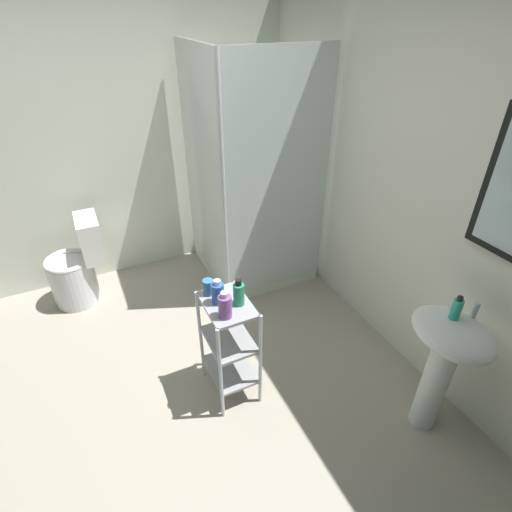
{
  "coord_description": "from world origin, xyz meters",
  "views": [
    {
      "loc": [
        1.65,
        -0.08,
        2.22
      ],
      "look_at": [
        -0.32,
        0.86,
        0.81
      ],
      "focal_mm": 27.64,
      "sensor_mm": 36.0,
      "label": 1
    }
  ],
  "objects_px": {
    "toilet": "(78,269)",
    "conditioner_bottle_purple": "(225,306)",
    "hand_soap_bottle": "(456,309)",
    "pedestal_sink": "(445,355)",
    "body_wash_bottle_green": "(239,294)",
    "storage_cart": "(229,341)",
    "rinse_cup": "(208,287)",
    "shampoo_bottle_blue": "(218,293)",
    "shower_stall": "(248,231)"
  },
  "relations": [
    {
      "from": "conditioner_bottle_purple",
      "to": "body_wash_bottle_green",
      "type": "xyz_separation_m",
      "value": [
        -0.07,
        0.11,
        0.0
      ]
    },
    {
      "from": "toilet",
      "to": "shampoo_bottle_blue",
      "type": "distance_m",
      "value": 1.69
    },
    {
      "from": "hand_soap_bottle",
      "to": "toilet",
      "type": "bearing_deg",
      "value": -140.19
    },
    {
      "from": "shampoo_bottle_blue",
      "to": "storage_cart",
      "type": "bearing_deg",
      "value": 53.47
    },
    {
      "from": "toilet",
      "to": "body_wash_bottle_green",
      "type": "relative_size",
      "value": 4.4
    },
    {
      "from": "hand_soap_bottle",
      "to": "body_wash_bottle_green",
      "type": "relative_size",
      "value": 0.83
    },
    {
      "from": "pedestal_sink",
      "to": "shampoo_bottle_blue",
      "type": "relative_size",
      "value": 5.08
    },
    {
      "from": "shower_stall",
      "to": "storage_cart",
      "type": "relative_size",
      "value": 2.7
    },
    {
      "from": "shower_stall",
      "to": "hand_soap_bottle",
      "type": "bearing_deg",
      "value": 10.11
    },
    {
      "from": "shower_stall",
      "to": "pedestal_sink",
      "type": "distance_m",
      "value": 1.96
    },
    {
      "from": "storage_cart",
      "to": "body_wash_bottle_green",
      "type": "distance_m",
      "value": 0.38
    },
    {
      "from": "hand_soap_bottle",
      "to": "conditioner_bottle_purple",
      "type": "height_order",
      "value": "hand_soap_bottle"
    },
    {
      "from": "body_wash_bottle_green",
      "to": "rinse_cup",
      "type": "distance_m",
      "value": 0.21
    },
    {
      "from": "shower_stall",
      "to": "conditioner_bottle_purple",
      "type": "height_order",
      "value": "shower_stall"
    },
    {
      "from": "toilet",
      "to": "conditioner_bottle_purple",
      "type": "relative_size",
      "value": 4.51
    },
    {
      "from": "shampoo_bottle_blue",
      "to": "rinse_cup",
      "type": "relative_size",
      "value": 1.59
    },
    {
      "from": "conditioner_bottle_purple",
      "to": "body_wash_bottle_green",
      "type": "distance_m",
      "value": 0.13
    },
    {
      "from": "pedestal_sink",
      "to": "conditioner_bottle_purple",
      "type": "xyz_separation_m",
      "value": [
        -0.65,
        -1.03,
        0.23
      ]
    },
    {
      "from": "toilet",
      "to": "conditioner_bottle_purple",
      "type": "distance_m",
      "value": 1.8
    },
    {
      "from": "storage_cart",
      "to": "body_wash_bottle_green",
      "type": "relative_size",
      "value": 4.29
    },
    {
      "from": "pedestal_sink",
      "to": "rinse_cup",
      "type": "bearing_deg",
      "value": -130.05
    },
    {
      "from": "shampoo_bottle_blue",
      "to": "toilet",
      "type": "bearing_deg",
      "value": -152.07
    },
    {
      "from": "conditioner_bottle_purple",
      "to": "shampoo_bottle_blue",
      "type": "bearing_deg",
      "value": 176.51
    },
    {
      "from": "toilet",
      "to": "storage_cart",
      "type": "distance_m",
      "value": 1.66
    },
    {
      "from": "hand_soap_bottle",
      "to": "body_wash_bottle_green",
      "type": "bearing_deg",
      "value": -125.57
    },
    {
      "from": "toilet",
      "to": "body_wash_bottle_green",
      "type": "bearing_deg",
      "value": 29.97
    },
    {
      "from": "hand_soap_bottle",
      "to": "pedestal_sink",
      "type": "bearing_deg",
      "value": -29.53
    },
    {
      "from": "shower_stall",
      "to": "pedestal_sink",
      "type": "height_order",
      "value": "shower_stall"
    },
    {
      "from": "shower_stall",
      "to": "conditioner_bottle_purple",
      "type": "bearing_deg",
      "value": -29.38
    },
    {
      "from": "pedestal_sink",
      "to": "hand_soap_bottle",
      "type": "xyz_separation_m",
      "value": [
        -0.04,
        0.02,
        0.29
      ]
    },
    {
      "from": "storage_cart",
      "to": "shampoo_bottle_blue",
      "type": "bearing_deg",
      "value": -126.53
    },
    {
      "from": "pedestal_sink",
      "to": "storage_cart",
      "type": "height_order",
      "value": "pedestal_sink"
    },
    {
      "from": "toilet",
      "to": "hand_soap_bottle",
      "type": "distance_m",
      "value": 2.87
    },
    {
      "from": "toilet",
      "to": "body_wash_bottle_green",
      "type": "height_order",
      "value": "body_wash_bottle_green"
    },
    {
      "from": "shower_stall",
      "to": "pedestal_sink",
      "type": "bearing_deg",
      "value": 9.23
    },
    {
      "from": "storage_cart",
      "to": "shampoo_bottle_blue",
      "type": "height_order",
      "value": "shampoo_bottle_blue"
    },
    {
      "from": "shower_stall",
      "to": "toilet",
      "type": "bearing_deg",
      "value": -100.64
    },
    {
      "from": "hand_soap_bottle",
      "to": "shampoo_bottle_blue",
      "type": "xyz_separation_m",
      "value": [
        -0.74,
        -1.05,
        -0.06
      ]
    },
    {
      "from": "hand_soap_bottle",
      "to": "rinse_cup",
      "type": "xyz_separation_m",
      "value": [
        -0.84,
        -1.07,
        -0.08
      ]
    },
    {
      "from": "shampoo_bottle_blue",
      "to": "body_wash_bottle_green",
      "type": "height_order",
      "value": "body_wash_bottle_green"
    },
    {
      "from": "rinse_cup",
      "to": "pedestal_sink",
      "type": "bearing_deg",
      "value": 49.95
    },
    {
      "from": "pedestal_sink",
      "to": "shampoo_bottle_blue",
      "type": "xyz_separation_m",
      "value": [
        -0.78,
        -1.03,
        0.23
      ]
    },
    {
      "from": "shower_stall",
      "to": "pedestal_sink",
      "type": "relative_size",
      "value": 2.47
    },
    {
      "from": "shampoo_bottle_blue",
      "to": "rinse_cup",
      "type": "distance_m",
      "value": 0.11
    },
    {
      "from": "toilet",
      "to": "hand_soap_bottle",
      "type": "bearing_deg",
      "value": 39.81
    },
    {
      "from": "pedestal_sink",
      "to": "storage_cart",
      "type": "distance_m",
      "value": 1.24
    },
    {
      "from": "body_wash_bottle_green",
      "to": "rinse_cup",
      "type": "relative_size",
      "value": 1.73
    },
    {
      "from": "conditioner_bottle_purple",
      "to": "shampoo_bottle_blue",
      "type": "height_order",
      "value": "conditioner_bottle_purple"
    },
    {
      "from": "storage_cart",
      "to": "rinse_cup",
      "type": "relative_size",
      "value": 7.4
    },
    {
      "from": "shampoo_bottle_blue",
      "to": "rinse_cup",
      "type": "height_order",
      "value": "shampoo_bottle_blue"
    }
  ]
}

